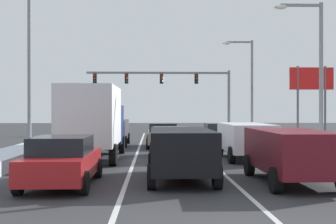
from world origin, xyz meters
TOP-DOWN VIEW (x-y plane):
  - ground_plane at (0.00, 14.54)m, footprint 120.00×120.00m
  - lane_stripe_between_right_lane_and_center_lane at (1.70, 18.17)m, footprint 0.14×39.98m
  - lane_stripe_between_center_lane_and_left_lane at (-1.70, 18.17)m, footprint 0.14×39.98m
  - snow_bank_right_shoulder at (7.00, 18.17)m, footprint 1.49×39.98m
  - snow_bank_left_shoulder at (-7.00, 18.17)m, footprint 1.80×39.98m
  - suv_maroon_right_lane_nearest at (3.49, 6.64)m, footprint 2.16×4.90m
  - suv_white_right_lane_second at (3.49, 13.55)m, footprint 2.16×4.90m
  - sedan_green_right_lane_third at (3.22, 20.27)m, footprint 2.00×4.50m
  - suv_black_center_lane_nearest at (0.06, 7.35)m, footprint 2.16×4.90m
  - sedan_silver_center_lane_second at (-0.01, 13.98)m, footprint 2.00×4.50m
  - sedan_tan_center_lane_third at (-0.24, 20.60)m, footprint 2.00×4.50m
  - sedan_red_left_lane_nearest at (-3.61, 6.41)m, footprint 2.00×4.50m
  - box_truck_left_lane_second at (-3.63, 13.70)m, footprint 2.53×7.20m
  - suv_charcoal_left_lane_third at (-3.53, 21.97)m, footprint 2.16×4.90m
  - traffic_light_gantry at (1.31, 36.33)m, footprint 14.00×0.47m
  - street_lamp_right_mid at (7.77, 16.36)m, footprint 2.66×0.36m
  - street_lamp_right_far at (7.30, 30.90)m, footprint 2.66×0.36m
  - street_lamp_left_mid at (-7.63, 18.74)m, footprint 2.66×0.36m
  - roadside_sign_right at (10.61, 24.73)m, footprint 3.20×0.16m

SIDE VIEW (x-z plane):
  - ground_plane at x=0.00m, z-range 0.00..0.00m
  - lane_stripe_between_right_lane_and_center_lane at x=1.70m, z-range 0.00..0.01m
  - lane_stripe_between_center_lane_and_left_lane at x=-1.70m, z-range 0.00..0.01m
  - snow_bank_right_shoulder at x=7.00m, z-range 0.00..0.49m
  - snow_bank_left_shoulder at x=-7.00m, z-range 0.00..0.53m
  - sedan_green_right_lane_third at x=3.22m, z-range 0.01..1.52m
  - sedan_silver_center_lane_second at x=-0.01m, z-range 0.01..1.52m
  - sedan_tan_center_lane_third at x=-0.24m, z-range 0.01..1.52m
  - sedan_red_left_lane_nearest at x=-3.61m, z-range 0.01..1.52m
  - suv_maroon_right_lane_nearest at x=3.49m, z-range 0.18..1.85m
  - suv_white_right_lane_second at x=3.49m, z-range 0.18..1.85m
  - suv_black_center_lane_nearest at x=0.06m, z-range 0.18..1.85m
  - suv_charcoal_left_lane_third at x=-3.53m, z-range 0.18..1.85m
  - box_truck_left_lane_second at x=-3.63m, z-range 0.22..3.58m
  - roadside_sign_right at x=10.61m, z-range 1.27..6.77m
  - street_lamp_right_mid at x=7.77m, z-range 0.80..8.85m
  - traffic_light_gantry at x=1.31m, z-range 1.79..7.99m
  - street_lamp_right_far at x=7.30m, z-range 0.81..9.11m
  - street_lamp_left_mid at x=-7.63m, z-range 0.83..10.14m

